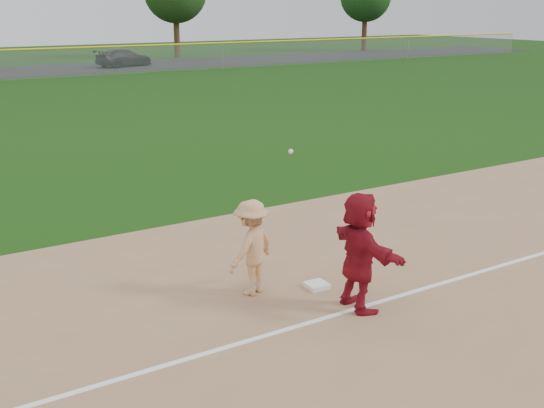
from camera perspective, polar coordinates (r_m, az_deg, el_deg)
ground at (r=11.98m, az=3.91°, el=-7.68°), size 160.00×160.00×0.00m
foul_line at (r=11.40m, az=6.32°, el=-8.92°), size 60.00×0.10×0.01m
first_base at (r=12.26m, az=3.77°, el=-6.80°), size 0.39×0.39×0.08m
base_runner at (r=11.18m, az=7.34°, el=-3.95°), size 0.82×1.91×1.99m
car_right at (r=58.54m, az=-12.29°, el=11.87°), size 5.24×3.29×1.42m
first_base_play at (r=11.73m, az=-1.73°, el=-3.65°), size 1.29×1.00×2.54m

